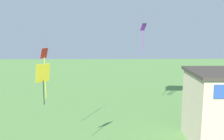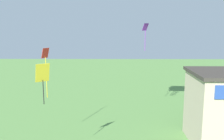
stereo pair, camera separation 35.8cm
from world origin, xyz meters
TOP-DOWN VIEW (x-y plane):
  - kite_red_diamond at (-4.76, 11.12)m, footprint 0.53×0.59m
  - kite_purple_streamer at (2.88, 15.98)m, footprint 0.62×0.57m
  - kite_yellow_diamond at (-3.88, 7.25)m, footprint 0.81×0.67m

SIDE VIEW (x-z plane):
  - kite_yellow_diamond at x=-3.88m, z-range 4.70..7.06m
  - kite_red_diamond at x=-4.76m, z-range 4.12..7.75m
  - kite_purple_streamer at x=2.88m, z-range 6.90..9.34m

